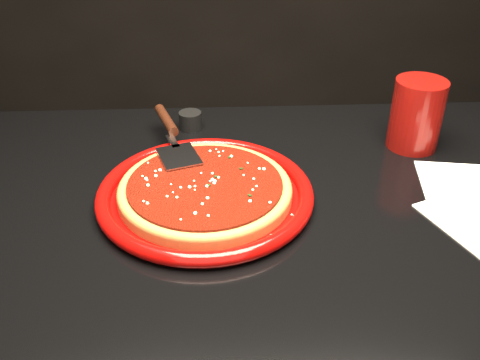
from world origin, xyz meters
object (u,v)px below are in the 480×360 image
at_px(plate, 205,194).
at_px(ramekin, 190,120).
at_px(pizza_server, 173,135).
at_px(table, 267,357).
at_px(cup, 416,114).

xyz_separation_m(plate, ramekin, (-0.03, 0.27, 0.00)).
height_order(plate, ramekin, ramekin).
bearing_deg(pizza_server, table, -64.46).
distance_m(table, plate, 0.41).
distance_m(table, ramekin, 0.51).
height_order(pizza_server, ramekin, pizza_server).
height_order(table, plate, plate).
relative_size(table, cup, 8.73).
bearing_deg(table, plate, 167.60).
relative_size(table, ramekin, 25.24).
distance_m(table, cup, 0.57).
xyz_separation_m(pizza_server, cup, (0.47, 0.02, 0.02)).
height_order(table, cup, cup).
relative_size(plate, cup, 2.66).
bearing_deg(plate, pizza_server, 111.40).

